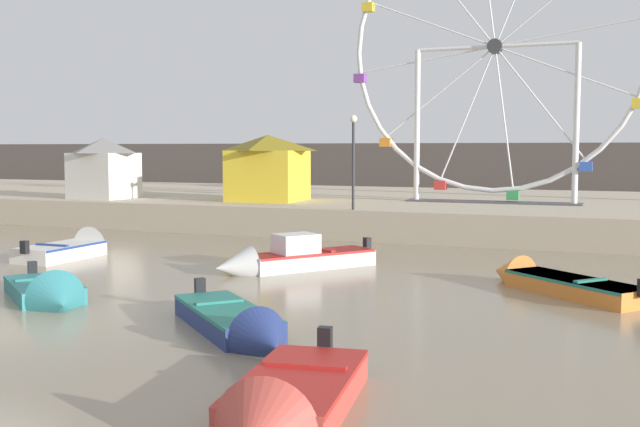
{
  "coord_description": "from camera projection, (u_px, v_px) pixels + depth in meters",
  "views": [
    {
      "loc": [
        12.71,
        -12.23,
        3.95
      ],
      "look_at": [
        2.98,
        11.6,
        1.74
      ],
      "focal_mm": 42.47,
      "sensor_mm": 36.0,
      "label": 1
    }
  ],
  "objects": [
    {
      "name": "motorboat_teal_painted",
      "position": [
        50.0,
        294.0,
        19.38
      ],
      "size": [
        4.07,
        3.63,
        1.49
      ],
      "rotation": [
        0.0,
        0.0,
        5.63
      ],
      "color": "teal",
      "rests_on": "ground_plane"
    },
    {
      "name": "motorboat_white_red_stripe",
      "position": [
        75.0,
        249.0,
        27.8
      ],
      "size": [
        1.62,
        4.31,
        1.51
      ],
      "rotation": [
        0.0,
        0.0,
        1.57
      ],
      "color": "silver",
      "rests_on": "ground_plane"
    },
    {
      "name": "carnival_booth_yellow_awning",
      "position": [
        268.0,
        167.0,
        38.07
      ],
      "size": [
        4.06,
        4.27,
        3.3
      ],
      "rotation": [
        0.0,
        0.0,
        0.09
      ],
      "color": "yellow",
      "rests_on": "quay_promenade"
    },
    {
      "name": "motorboat_pale_grey",
      "position": [
        287.0,
        259.0,
        24.55
      ],
      "size": [
        4.32,
        5.32,
        1.53
      ],
      "rotation": [
        0.0,
        0.0,
        4.09
      ],
      "color": "silver",
      "rests_on": "ground_plane"
    },
    {
      "name": "carnival_booth_white_ticket",
      "position": [
        104.0,
        167.0,
        39.87
      ],
      "size": [
        3.29,
        3.08,
        3.17
      ],
      "rotation": [
        0.0,
        0.0,
        -0.04
      ],
      "color": "silver",
      "rests_on": "quay_promenade"
    },
    {
      "name": "promenade_lamp_near",
      "position": [
        353.0,
        148.0,
        32.24
      ],
      "size": [
        0.32,
        0.32,
        4.04
      ],
      "color": "#2D2D33",
      "rests_on": "quay_promenade"
    },
    {
      "name": "motorboat_orange_hull",
      "position": [
        550.0,
        281.0,
        21.1
      ],
      "size": [
        4.83,
        4.36,
        1.21
      ],
      "rotation": [
        0.0,
        0.0,
        2.44
      ],
      "color": "orange",
      "rests_on": "ground_plane"
    },
    {
      "name": "quay_promenade",
      "position": [
        380.0,
        208.0,
        41.93
      ],
      "size": [
        110.0,
        19.78,
        1.33
      ],
      "primitive_type": "cube",
      "color": "#B7A88E",
      "rests_on": "ground_plane"
    },
    {
      "name": "motorboat_navy_blue",
      "position": [
        240.0,
        325.0,
        15.82
      ],
      "size": [
        4.44,
        4.21,
        1.24
      ],
      "rotation": [
        0.0,
        0.0,
        5.54
      ],
      "color": "navy",
      "rests_on": "ground_plane"
    },
    {
      "name": "ferris_wheel_white_frame",
      "position": [
        495.0,
        51.0,
        35.91
      ],
      "size": [
        14.12,
        1.2,
        14.42
      ],
      "color": "silver",
      "rests_on": "quay_promenade"
    },
    {
      "name": "motorboat_faded_red",
      "position": [
        283.0,
        408.0,
        10.71
      ],
      "size": [
        2.16,
        4.55,
        1.48
      ],
      "rotation": [
        0.0,
        0.0,
        4.87
      ],
      "color": "#B24238",
      "rests_on": "ground_plane"
    },
    {
      "name": "distant_town_skyline",
      "position": [
        463.0,
        170.0,
        62.42
      ],
      "size": [
        140.0,
        3.0,
        4.4
      ],
      "primitive_type": "cube",
      "color": "#564C47",
      "rests_on": "ground_plane"
    }
  ]
}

